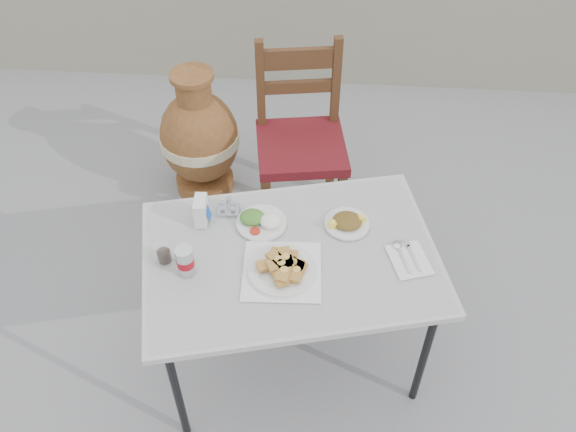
# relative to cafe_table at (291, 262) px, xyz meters

# --- Properties ---
(ground) EXTENTS (80.00, 80.00, 0.00)m
(ground) POSITION_rel_cafe_table_xyz_m (-0.10, -0.07, -0.65)
(ground) COLOR slate
(ground) RESTS_ON ground
(cafe_table) EXTENTS (1.30, 1.03, 0.70)m
(cafe_table) POSITION_rel_cafe_table_xyz_m (0.00, 0.00, 0.00)
(cafe_table) COLOR black
(cafe_table) RESTS_ON ground
(pide_plate) EXTENTS (0.31, 0.31, 0.06)m
(pide_plate) POSITION_rel_cafe_table_xyz_m (-0.03, -0.09, 0.08)
(pide_plate) COLOR white
(pide_plate) RESTS_ON cafe_table
(salad_rice_plate) EXTENTS (0.21, 0.21, 0.05)m
(salad_rice_plate) POSITION_rel_cafe_table_xyz_m (-0.13, 0.16, 0.07)
(salad_rice_plate) COLOR silver
(salad_rice_plate) RESTS_ON cafe_table
(salad_chopped_plate) EXTENTS (0.19, 0.19, 0.04)m
(salad_chopped_plate) POSITION_rel_cafe_table_xyz_m (0.22, 0.18, 0.06)
(salad_chopped_plate) COLOR silver
(salad_chopped_plate) RESTS_ON cafe_table
(soda_can) EXTENTS (0.07, 0.07, 0.12)m
(soda_can) POSITION_rel_cafe_table_xyz_m (-0.39, -0.12, 0.11)
(soda_can) COLOR silver
(soda_can) RESTS_ON cafe_table
(cola_glass) EXTENTS (0.06, 0.06, 0.08)m
(cola_glass) POSITION_rel_cafe_table_xyz_m (-0.48, -0.07, 0.09)
(cola_glass) COLOR white
(cola_glass) RESTS_ON cafe_table
(napkin_holder) EXTENTS (0.06, 0.10, 0.12)m
(napkin_holder) POSITION_rel_cafe_table_xyz_m (-0.38, 0.16, 0.11)
(napkin_holder) COLOR white
(napkin_holder) RESTS_ON cafe_table
(condiment_caddy) EXTENTS (0.09, 0.08, 0.06)m
(condiment_caddy) POSITION_rel_cafe_table_xyz_m (-0.28, 0.22, 0.07)
(condiment_caddy) COLOR silver
(condiment_caddy) RESTS_ON cafe_table
(cutlery_napkin) EXTENTS (0.19, 0.21, 0.01)m
(cutlery_napkin) POSITION_rel_cafe_table_xyz_m (0.45, 0.02, 0.05)
(cutlery_napkin) COLOR white
(cutlery_napkin) RESTS_ON cafe_table
(chair) EXTENTS (0.52, 0.52, 1.02)m
(chair) POSITION_rel_cafe_table_xyz_m (-0.02, 0.94, -0.12)
(chair) COLOR #391E0F
(chair) RESTS_ON ground
(terracotta_urn) EXTENTS (0.45, 0.45, 0.79)m
(terracotta_urn) POSITION_rel_cafe_table_xyz_m (-0.60, 1.11, -0.29)
(terracotta_urn) COLOR brown
(terracotta_urn) RESTS_ON ground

